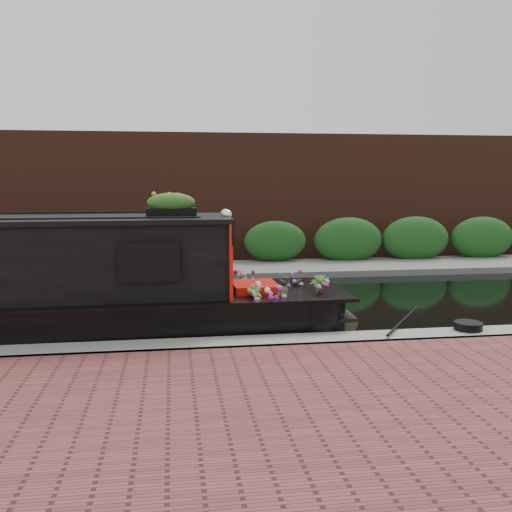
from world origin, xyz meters
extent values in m
plane|color=black|center=(0.00, 0.00, 0.00)|extent=(80.00, 80.00, 0.00)
cube|color=gray|center=(0.00, -3.30, 0.00)|extent=(40.00, 0.60, 0.50)
cube|color=brown|center=(0.00, -7.00, 0.00)|extent=(40.00, 7.00, 0.50)
cube|color=slate|center=(0.00, 4.20, 0.00)|extent=(40.00, 2.40, 0.34)
cube|color=#1C4C1A|center=(0.00, 5.10, 0.00)|extent=(40.00, 1.10, 2.80)
cube|color=#51281B|center=(0.00, 7.20, 0.00)|extent=(40.00, 1.00, 8.00)
cube|color=red|center=(0.11, -2.03, 1.30)|extent=(0.08, 1.59, 1.23)
cube|color=black|center=(-1.11, -2.84, 1.37)|extent=(0.82, 0.04, 0.50)
cube|color=red|center=(0.58, -2.03, 0.64)|extent=(0.74, 0.83, 0.46)
sphere|color=white|center=(0.11, -2.16, 2.01)|extent=(0.16, 0.16, 0.16)
sphere|color=white|center=(0.11, -1.90, 2.01)|extent=(0.16, 0.16, 0.16)
cube|color=black|center=(-0.77, -2.03, 2.05)|extent=(0.80, 0.24, 0.14)
ellipsoid|color=orange|center=(-0.77, -2.03, 2.23)|extent=(0.88, 0.25, 0.22)
imported|color=#376D24|center=(0.50, -2.60, 0.68)|extent=(0.35, 0.33, 0.55)
imported|color=#376D24|center=(0.92, -2.59, 0.65)|extent=(0.25, 0.30, 0.49)
imported|color=#376D24|center=(1.32, -1.58, 0.67)|extent=(0.52, 0.46, 0.52)
imported|color=#376D24|center=(1.62, -2.27, 0.71)|extent=(0.45, 0.45, 0.59)
imported|color=#376D24|center=(0.46, -1.39, 0.71)|extent=(0.36, 0.38, 0.59)
cylinder|color=brown|center=(2.16, -2.03, 0.16)|extent=(0.32, 0.39, 0.32)
cylinder|color=black|center=(3.79, -3.18, 0.31)|extent=(0.44, 0.44, 0.12)
camera|label=1|loc=(-0.75, -11.27, 2.60)|focal=40.00mm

